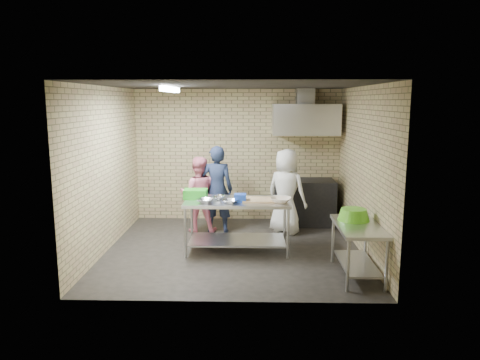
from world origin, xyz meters
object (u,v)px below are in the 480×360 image
Objects in this scene: stove at (304,202)px; woman_white at (286,191)px; side_counter at (358,250)px; bottle_red at (307,123)px; blue_tub at (240,198)px; woman_pink at (198,195)px; prep_table at (237,225)px; green_crate at (196,194)px; man_navy at (217,189)px; bottle_green at (327,123)px; green_basin at (354,214)px.

stove is 0.75× the size of woman_white.
side_counter is 3.44m from bottle_red.
blue_tub is at bearing -122.32° from bottle_red.
stove is 6.30× the size of blue_tub.
woman_pink reaches higher than stove.
blue_tub is at bearing 85.85° from woman_white.
woman_pink is at bearing 125.23° from prep_table.
green_crate is 0.23× the size of man_navy.
bottle_red reaches higher than bottle_green.
green_basin is at bearing 94.57° from side_counter.
side_counter is 2.32m from woman_white.
green_basin reaches higher than side_counter.
prep_table is at bearing -127.21° from stove.
side_counter is at bearing -80.71° from stove.
green_basin is (1.67, -0.70, -0.08)m from blue_tub.
green_crate is at bearing -143.32° from bottle_green.
man_navy reaches higher than stove.
side_counter is 0.73× the size of man_navy.
man_navy is at bearing 111.48° from blue_tub.
stove is at bearing -151.93° from bottle_green.
woman_white is (-0.86, -0.88, -1.22)m from bottle_green.
man_navy is 0.37m from woman_pink.
green_crate reaches higher than stove.
side_counter is at bearing -82.38° from bottle_red.
woman_pink is at bearing 142.68° from green_basin.
green_crate reaches higher than side_counter.
woman_white reaches higher than side_counter.
bottle_green is (0.00, 2.99, 1.64)m from side_counter.
man_navy is 1.15× the size of woman_pink.
prep_table is 2.13m from stove.
woman_white is at bearing -117.55° from bottle_red.
bottle_red is 0.40m from bottle_green.
side_counter is 1.00× the size of stove.
prep_table is at bearing 148.75° from side_counter.
man_navy reaches higher than green_basin.
woman_white is at bearing -122.62° from stove.
stove is at bearing 52.79° from prep_table.
woman_pink is (-0.82, 1.19, -0.20)m from blue_tub.
blue_tub is 1.81m from green_basin.
bottle_red reaches higher than side_counter.
blue_tub is at bearing -129.66° from bottle_green.
blue_tub is 0.13× the size of woman_pink.
green_crate is at bearing 76.08° from man_navy.
woman_white is (1.65, -0.03, 0.08)m from woman_pink.
bottle_green is (1.74, 1.94, 1.59)m from prep_table.
bottle_red is at bearing -161.21° from woman_pink.
side_counter is 3.07m from man_navy.
green_crate is at bearing 159.07° from green_basin.
bottle_green reaches higher than stove.
woman_white reaches higher than stove.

